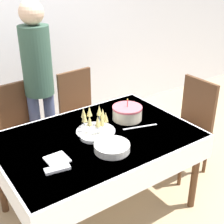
% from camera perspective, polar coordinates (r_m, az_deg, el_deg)
% --- Properties ---
extents(ground_plane, '(12.00, 12.00, 0.00)m').
position_cam_1_polar(ground_plane, '(2.91, -2.39, -17.08)').
color(ground_plane, tan).
extents(wall_back, '(8.00, 0.05, 2.70)m').
position_cam_1_polar(wall_back, '(3.74, -17.61, 14.97)').
color(wall_back, silver).
rests_on(wall_back, ground_plane).
extents(dining_table, '(1.53, 1.04, 0.74)m').
position_cam_1_polar(dining_table, '(2.52, -2.66, -6.35)').
color(dining_table, white).
rests_on(dining_table, ground_plane).
extents(dining_chair_far_left, '(0.45, 0.45, 0.96)m').
position_cam_1_polar(dining_chair_far_left, '(3.12, -16.42, -3.05)').
color(dining_chair_far_left, '#51331E').
rests_on(dining_chair_far_left, ground_plane).
extents(dining_chair_far_right, '(0.45, 0.45, 0.96)m').
position_cam_1_polar(dining_chair_far_right, '(3.36, -5.61, 0.04)').
color(dining_chair_far_right, '#51331E').
rests_on(dining_chair_far_right, ground_plane).
extents(dining_chair_right_end, '(0.42, 0.42, 0.96)m').
position_cam_1_polar(dining_chair_right_end, '(3.21, 13.96, -1.94)').
color(dining_chair_right_end, '#51331E').
rests_on(dining_chair_right_end, ground_plane).
extents(birthday_cake, '(0.26, 0.26, 0.19)m').
position_cam_1_polar(birthday_cake, '(2.70, 2.80, -0.15)').
color(birthday_cake, beige).
rests_on(birthday_cake, dining_table).
extents(champagne_tray, '(0.32, 0.32, 0.18)m').
position_cam_1_polar(champagne_tray, '(2.49, -3.11, -1.58)').
color(champagne_tray, silver).
rests_on(champagne_tray, dining_table).
extents(plate_stack_main, '(0.26, 0.26, 0.06)m').
position_cam_1_polar(plate_stack_main, '(2.26, 0.00, -6.48)').
color(plate_stack_main, silver).
rests_on(plate_stack_main, dining_table).
extents(plate_stack_dessert, '(0.19, 0.19, 0.03)m').
position_cam_1_polar(plate_stack_dessert, '(2.43, -3.60, -4.47)').
color(plate_stack_dessert, white).
rests_on(plate_stack_dessert, dining_table).
extents(cake_knife, '(0.29, 0.10, 0.00)m').
position_cam_1_polar(cake_knife, '(2.60, 5.17, -2.73)').
color(cake_knife, silver).
rests_on(cake_knife, dining_table).
extents(fork_pile, '(0.18, 0.09, 0.02)m').
position_cam_1_polar(fork_pile, '(2.11, -9.96, -10.20)').
color(fork_pile, silver).
rests_on(fork_pile, dining_table).
extents(napkin_pile, '(0.15, 0.15, 0.01)m').
position_cam_1_polar(napkin_pile, '(2.21, -10.02, -8.53)').
color(napkin_pile, white).
rests_on(napkin_pile, dining_table).
extents(person_standing, '(0.28, 0.28, 1.69)m').
position_cam_1_polar(person_standing, '(3.05, -13.40, 6.88)').
color(person_standing, '#3F4C72').
rests_on(person_standing, ground_plane).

